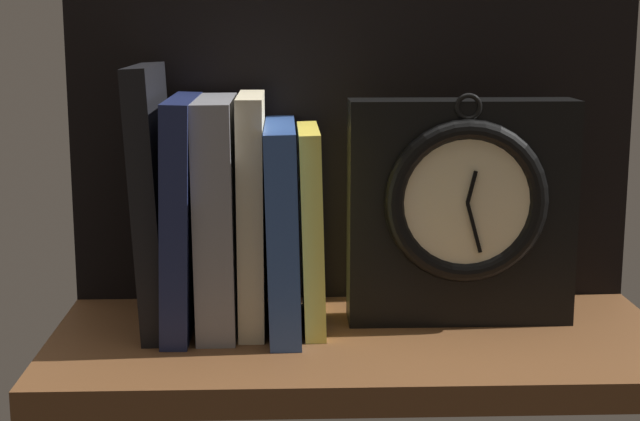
{
  "coord_description": "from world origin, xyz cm",
  "views": [
    {
      "loc": [
        -6.74,
        -82.23,
        27.41
      ],
      "look_at": [
        -3.54,
        3.39,
        10.56
      ],
      "focal_mm": 54.28,
      "sensor_mm": 36.0,
      "label": 1
    }
  ],
  "objects_px": {
    "book_navy_bierce": "(182,213)",
    "book_gray_chess": "(218,214)",
    "book_blue_modern": "(283,226)",
    "book_cream_twain": "(252,212)",
    "framed_clock": "(461,210)",
    "book_yellow_seinlanguage": "(311,227)",
    "book_black_skeptic": "(153,198)"
  },
  "relations": [
    {
      "from": "book_navy_bierce",
      "to": "book_gray_chess",
      "type": "height_order",
      "value": "same"
    },
    {
      "from": "book_gray_chess",
      "to": "book_blue_modern",
      "type": "xyz_separation_m",
      "value": [
        0.06,
        0.0,
        -0.01
      ]
    },
    {
      "from": "book_blue_modern",
      "to": "book_gray_chess",
      "type": "bearing_deg",
      "value": 180.0
    },
    {
      "from": "book_cream_twain",
      "to": "framed_clock",
      "type": "relative_size",
      "value": 0.99
    },
    {
      "from": "book_blue_modern",
      "to": "book_yellow_seinlanguage",
      "type": "relative_size",
      "value": 1.02
    },
    {
      "from": "book_cream_twain",
      "to": "book_blue_modern",
      "type": "distance_m",
      "value": 0.03
    },
    {
      "from": "book_gray_chess",
      "to": "book_blue_modern",
      "type": "distance_m",
      "value": 0.06
    },
    {
      "from": "book_black_skeptic",
      "to": "book_navy_bierce",
      "type": "bearing_deg",
      "value": 0.0
    },
    {
      "from": "book_gray_chess",
      "to": "book_blue_modern",
      "type": "bearing_deg",
      "value": 0.0
    },
    {
      "from": "book_black_skeptic",
      "to": "framed_clock",
      "type": "bearing_deg",
      "value": -0.15
    },
    {
      "from": "book_blue_modern",
      "to": "book_yellow_seinlanguage",
      "type": "xyz_separation_m",
      "value": [
        0.03,
        0.0,
        -0.0
      ]
    },
    {
      "from": "book_gray_chess",
      "to": "framed_clock",
      "type": "relative_size",
      "value": 0.97
    },
    {
      "from": "book_navy_bierce",
      "to": "framed_clock",
      "type": "bearing_deg",
      "value": -0.17
    },
    {
      "from": "book_gray_chess",
      "to": "book_navy_bierce",
      "type": "bearing_deg",
      "value": 180.0
    },
    {
      "from": "book_cream_twain",
      "to": "framed_clock",
      "type": "height_order",
      "value": "framed_clock"
    },
    {
      "from": "book_gray_chess",
      "to": "book_cream_twain",
      "type": "relative_size",
      "value": 0.98
    },
    {
      "from": "book_navy_bierce",
      "to": "book_gray_chess",
      "type": "xyz_separation_m",
      "value": [
        0.03,
        0.0,
        -0.0
      ]
    },
    {
      "from": "book_cream_twain",
      "to": "book_blue_modern",
      "type": "height_order",
      "value": "book_cream_twain"
    },
    {
      "from": "framed_clock",
      "to": "book_cream_twain",
      "type": "bearing_deg",
      "value": 179.77
    },
    {
      "from": "book_cream_twain",
      "to": "book_yellow_seinlanguage",
      "type": "height_order",
      "value": "book_cream_twain"
    },
    {
      "from": "book_blue_modern",
      "to": "book_cream_twain",
      "type": "bearing_deg",
      "value": 180.0
    },
    {
      "from": "book_black_skeptic",
      "to": "book_yellow_seinlanguage",
      "type": "relative_size",
      "value": 1.31
    },
    {
      "from": "book_black_skeptic",
      "to": "framed_clock",
      "type": "xyz_separation_m",
      "value": [
        0.28,
        -0.0,
        -0.01
      ]
    },
    {
      "from": "book_navy_bierce",
      "to": "book_cream_twain",
      "type": "bearing_deg",
      "value": 0.0
    },
    {
      "from": "book_blue_modern",
      "to": "book_yellow_seinlanguage",
      "type": "bearing_deg",
      "value": 0.0
    },
    {
      "from": "book_gray_chess",
      "to": "book_yellow_seinlanguage",
      "type": "relative_size",
      "value": 1.15
    },
    {
      "from": "book_blue_modern",
      "to": "framed_clock",
      "type": "distance_m",
      "value": 0.16
    },
    {
      "from": "book_navy_bierce",
      "to": "book_yellow_seinlanguage",
      "type": "distance_m",
      "value": 0.12
    },
    {
      "from": "book_navy_bierce",
      "to": "book_blue_modern",
      "type": "distance_m",
      "value": 0.09
    },
    {
      "from": "book_navy_bierce",
      "to": "book_cream_twain",
      "type": "height_order",
      "value": "book_cream_twain"
    },
    {
      "from": "book_gray_chess",
      "to": "book_yellow_seinlanguage",
      "type": "bearing_deg",
      "value": 0.0
    },
    {
      "from": "book_navy_bierce",
      "to": "book_yellow_seinlanguage",
      "type": "relative_size",
      "value": 1.15
    }
  ]
}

